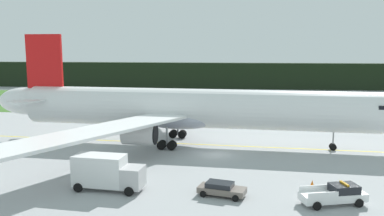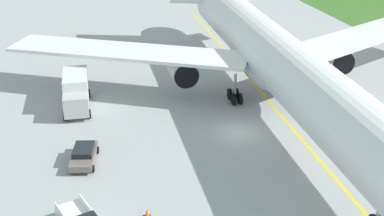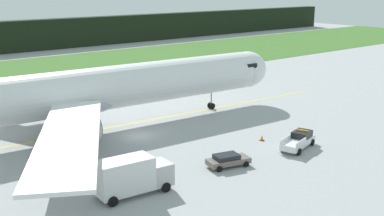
{
  "view_description": "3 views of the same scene",
  "coord_description": "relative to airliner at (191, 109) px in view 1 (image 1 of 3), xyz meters",
  "views": [
    {
      "loc": [
        2.38,
        -50.81,
        13.91
      ],
      "look_at": [
        -3.59,
        5.7,
        5.18
      ],
      "focal_mm": 38.05,
      "sensor_mm": 36.0,
      "label": 1
    },
    {
      "loc": [
        40.31,
        -16.49,
        22.78
      ],
      "look_at": [
        2.18,
        -5.21,
        4.18
      ],
      "focal_mm": 49.18,
      "sensor_mm": 36.0,
      "label": 2
    },
    {
      "loc": [
        -31.1,
        -47.56,
        18.05
      ],
      "look_at": [
        4.84,
        -4.43,
        3.57
      ],
      "focal_mm": 45.45,
      "sensor_mm": 36.0,
      "label": 3
    }
  ],
  "objects": [
    {
      "name": "ops_pickup_truck",
      "position": [
        15.03,
        -20.81,
        -4.17
      ],
      "size": [
        6.06,
        3.38,
        1.94
      ],
      "color": "white",
      "rests_on": "ground"
    },
    {
      "name": "taxiway_centerline_main",
      "position": [
        0.72,
        -0.05,
        -5.07
      ],
      "size": [
        78.22,
        5.74,
        0.01
      ],
      "primitive_type": "cube",
      "rotation": [
        0.0,
        0.0,
        -0.07
      ],
      "color": "yellow",
      "rests_on": "ground"
    },
    {
      "name": "distant_tree_line",
      "position": [
        3.66,
        77.44,
        -0.9
      ],
      "size": [
        288.0,
        4.23,
        8.35
      ],
      "primitive_type": "cube",
      "color": "black",
      "rests_on": "ground"
    },
    {
      "name": "catering_truck",
      "position": [
        -6.21,
        -19.33,
        -3.26
      ],
      "size": [
        7.04,
        3.24,
        3.59
      ],
      "color": "#B7B5B7",
      "rests_on": "ground"
    },
    {
      "name": "grass_verge",
      "position": [
        3.66,
        44.08,
        -5.05
      ],
      "size": [
        320.0,
        40.39,
        0.04
      ],
      "primitive_type": "cube",
      "color": "#3C6A28",
      "rests_on": "ground"
    },
    {
      "name": "apron_cone",
      "position": [
        13.88,
        -16.32,
        -4.75
      ],
      "size": [
        0.52,
        0.52,
        0.66
      ],
      "color": "black",
      "rests_on": "ground"
    },
    {
      "name": "airliner",
      "position": [
        0.0,
        0.0,
        0.0
      ],
      "size": [
        59.27,
        53.37,
        15.58
      ],
      "color": "white",
      "rests_on": "ground"
    },
    {
      "name": "staff_car",
      "position": [
        4.94,
        -19.8,
        -4.37
      ],
      "size": [
        4.71,
        2.9,
        1.3
      ],
      "color": "#6D6159",
      "rests_on": "ground"
    },
    {
      "name": "ground",
      "position": [
        3.66,
        -5.43,
        -5.07
      ],
      "size": [
        320.0,
        320.0,
        0.0
      ],
      "primitive_type": "plane",
      "color": "#9FA1A4"
    }
  ]
}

